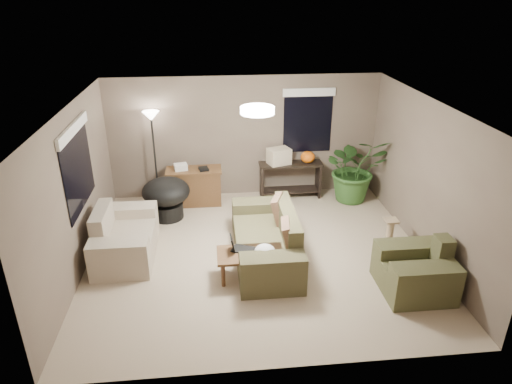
{
  "coord_description": "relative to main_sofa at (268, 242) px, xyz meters",
  "views": [
    {
      "loc": [
        -0.69,
        -6.46,
        4.09
      ],
      "look_at": [
        0.0,
        0.2,
        1.05
      ],
      "focal_mm": 32.0,
      "sensor_mm": 36.0,
      "label": 1
    }
  ],
  "objects": [
    {
      "name": "room_shell",
      "position": [
        -0.16,
        0.11,
        0.96
      ],
      "size": [
        5.5,
        5.5,
        5.5
      ],
      "color": "tan",
      "rests_on": "ground"
    },
    {
      "name": "main_sofa",
      "position": [
        0.0,
        0.0,
        0.0
      ],
      "size": [
        0.95,
        2.2,
        0.85
      ],
      "color": "brown",
      "rests_on": "ground"
    },
    {
      "name": "throw_pillows",
      "position": [
        0.26,
        -0.0,
        0.36
      ],
      "size": [
        0.37,
        1.39,
        0.47
      ],
      "color": "#8C7251",
      "rests_on": "main_sofa"
    },
    {
      "name": "loveseat",
      "position": [
        -2.34,
        0.33,
        0.0
      ],
      "size": [
        0.9,
        1.6,
        0.85
      ],
      "color": "beige",
      "rests_on": "ground"
    },
    {
      "name": "armchair",
      "position": [
        2.03,
        -1.08,
        0.0
      ],
      "size": [
        0.95,
        1.0,
        0.85
      ],
      "color": "#47472B",
      "rests_on": "ground"
    },
    {
      "name": "coffee_table",
      "position": [
        -0.33,
        -0.51,
        0.06
      ],
      "size": [
        1.0,
        0.55,
        0.42
      ],
      "color": "brown",
      "rests_on": "ground"
    },
    {
      "name": "laptop",
      "position": [
        -0.5,
        -0.41,
        0.19
      ],
      "size": [
        0.4,
        0.35,
        0.24
      ],
      "color": "black",
      "rests_on": "coffee_table"
    },
    {
      "name": "plastic_bag",
      "position": [
        -0.13,
        -0.66,
        0.23
      ],
      "size": [
        0.39,
        0.37,
        0.22
      ],
      "primitive_type": "ellipsoid",
      "rotation": [
        0.0,
        0.0,
        -0.36
      ],
      "color": "white",
      "rests_on": "coffee_table"
    },
    {
      "name": "desk",
      "position": [
        -1.22,
        2.18,
        0.08
      ],
      "size": [
        1.1,
        0.5,
        0.75
      ],
      "color": "brown",
      "rests_on": "ground"
    },
    {
      "name": "desk_papers",
      "position": [
        -1.37,
        2.17,
        0.51
      ],
      "size": [
        0.7,
        0.3,
        0.12
      ],
      "color": "silver",
      "rests_on": "desk"
    },
    {
      "name": "console_table",
      "position": [
        0.77,
        2.32,
        0.14
      ],
      "size": [
        1.3,
        0.4,
        0.75
      ],
      "color": "black",
      "rests_on": "ground"
    },
    {
      "name": "pumpkin",
      "position": [
        1.12,
        2.32,
        0.58
      ],
      "size": [
        0.36,
        0.36,
        0.24
      ],
      "primitive_type": "ellipsoid",
      "rotation": [
        0.0,
        0.0,
        -0.28
      ],
      "color": "orange",
      "rests_on": "console_table"
    },
    {
      "name": "cardboard_box",
      "position": [
        0.52,
        2.32,
        0.62
      ],
      "size": [
        0.51,
        0.45,
        0.32
      ],
      "primitive_type": "cube",
      "rotation": [
        0.0,
        0.0,
        0.33
      ],
      "color": "beige",
      "rests_on": "console_table"
    },
    {
      "name": "papasan_chair",
      "position": [
        -1.73,
        1.6,
        0.17
      ],
      "size": [
        0.93,
        0.93,
        0.8
      ],
      "color": "black",
      "rests_on": "ground"
    },
    {
      "name": "floor_lamp",
      "position": [
        -1.97,
        2.31,
        1.3
      ],
      "size": [
        0.32,
        0.32,
        1.91
      ],
      "color": "black",
      "rests_on": "ground"
    },
    {
      "name": "ceiling_fixture",
      "position": [
        -0.16,
        0.11,
        2.15
      ],
      "size": [
        0.5,
        0.5,
        0.1
      ],
      "primitive_type": "cylinder",
      "color": "white",
      "rests_on": "room_shell"
    },
    {
      "name": "houseplant",
      "position": [
        2.04,
        2.03,
        0.25
      ],
      "size": [
        1.25,
        1.39,
        1.08
      ],
      "primitive_type": "imported",
      "color": "#2D5923",
      "rests_on": "ground"
    },
    {
      "name": "cat_scratching_post",
      "position": [
        2.12,
        0.16,
        -0.08
      ],
      "size": [
        0.32,
        0.32,
        0.5
      ],
      "color": "tan",
      "rests_on": "ground"
    },
    {
      "name": "window_left",
      "position": [
        -2.89,
        0.41,
        1.49
      ],
      "size": [
        0.05,
        1.56,
        1.33
      ],
      "color": "black",
      "rests_on": "room_shell"
    },
    {
      "name": "window_back",
      "position": [
        1.14,
        2.58,
        1.49
      ],
      "size": [
        1.06,
        0.05,
        1.33
      ],
      "color": "black",
      "rests_on": "room_shell"
    }
  ]
}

